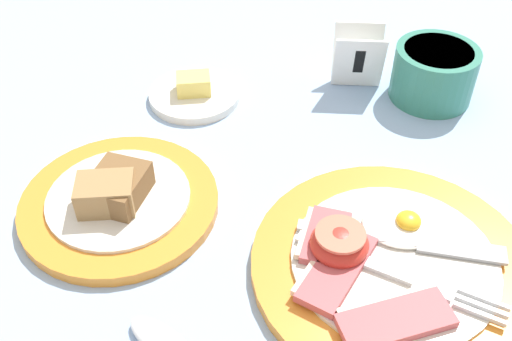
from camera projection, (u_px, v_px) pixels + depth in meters
The scene contains 6 objects.
ground_plane at pixel (258, 278), 0.53m from camera, with size 3.00×3.00×0.00m, color #93B2DB.
breakfast_plate at pixel (387, 263), 0.53m from camera, with size 0.25×0.25×0.04m.
bread_plate at pixel (118, 200), 0.58m from camera, with size 0.19×0.19×0.05m.
sugar_cup at pixel (434, 72), 0.71m from camera, with size 0.10×0.10×0.06m.
butter_dish at pixel (194, 93), 0.72m from camera, with size 0.11×0.11×0.03m.
number_card at pixel (358, 58), 0.73m from camera, with size 0.06×0.05×0.07m.
Camera 1 is at (0.03, -0.33, 0.43)m, focal length 42.00 mm.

